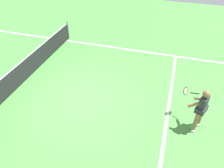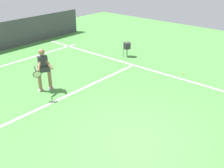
{
  "view_description": "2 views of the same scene",
  "coord_description": "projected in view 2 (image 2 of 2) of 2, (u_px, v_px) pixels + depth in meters",
  "views": [
    {
      "loc": [
        -5.67,
        -3.04,
        5.56
      ],
      "look_at": [
        -0.15,
        -1.37,
        1.11
      ],
      "focal_mm": 35.1,
      "sensor_mm": 36.0,
      "label": 1
    },
    {
      "loc": [
        4.8,
        3.17,
        4.32
      ],
      "look_at": [
        -0.41,
        -1.27,
        1.09
      ],
      "focal_mm": 42.68,
      "sensor_mm": 36.0,
      "label": 2
    }
  ],
  "objects": [
    {
      "name": "ground_plane",
      "position": [
        139.0,
        140.0,
        7.0
      ],
      "size": [
        26.51,
        26.51,
        0.0
      ],
      "primitive_type": "plane",
      "color": "#4C9342"
    },
    {
      "name": "ball_hopper",
      "position": [
        127.0,
        46.0,
        12.75
      ],
      "size": [
        0.36,
        0.36,
        0.74
      ],
      "color": "#333338",
      "rests_on": "ground"
    },
    {
      "name": "sideline_left_marking",
      "position": [
        205.0,
        86.0,
        9.96
      ],
      "size": [
        0.1,
        18.4,
        0.01
      ],
      "primitive_type": "cube",
      "color": "white",
      "rests_on": "ground"
    },
    {
      "name": "tennis_player",
      "position": [
        43.0,
        69.0,
        9.27
      ],
      "size": [
        1.03,
        0.84,
        1.55
      ],
      "color": "#8C6647",
      "rests_on": "ground"
    },
    {
      "name": "service_line_marking",
      "position": [
        58.0,
        100.0,
        8.96
      ],
      "size": [
        8.61,
        0.1,
        0.01
      ],
      "primitive_type": "cube",
      "color": "white",
      "rests_on": "ground"
    },
    {
      "name": "tennis_ball_near",
      "position": [
        183.0,
        74.0,
        10.94
      ],
      "size": [
        0.07,
        0.07,
        0.07
      ],
      "primitive_type": "sphere",
      "color": "#D1E533",
      "rests_on": "ground"
    }
  ]
}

